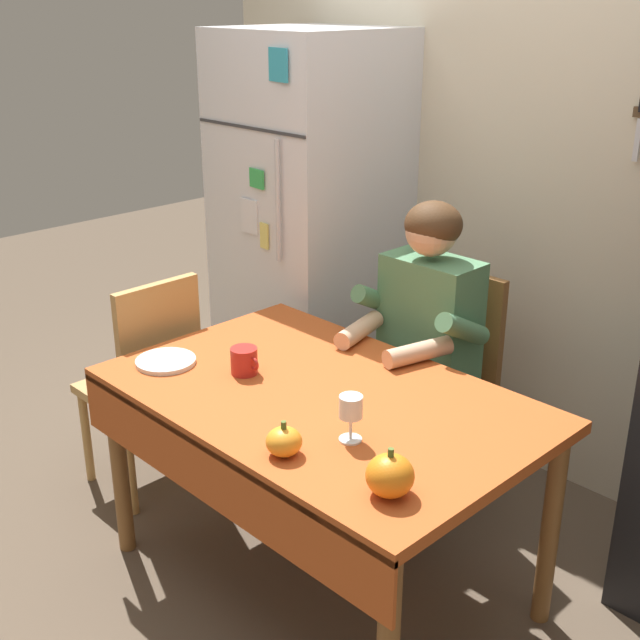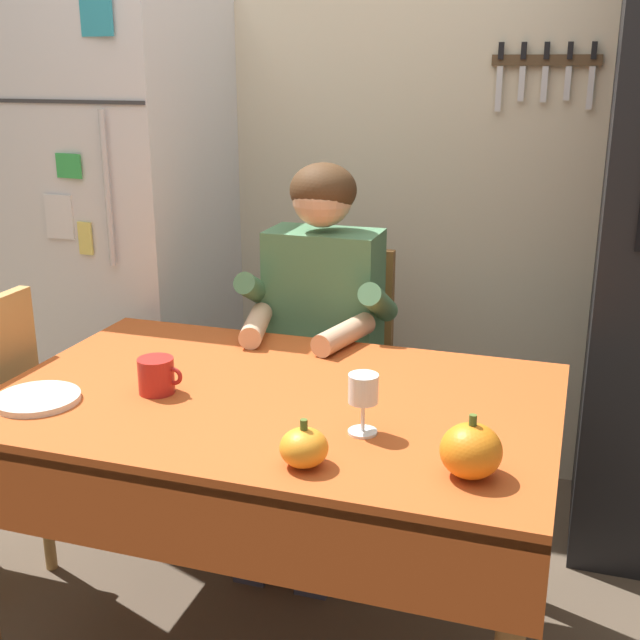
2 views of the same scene
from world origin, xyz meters
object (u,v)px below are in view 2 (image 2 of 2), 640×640
Objects in this scene: serving_tray at (37,399)px; wine_glass at (363,392)px; coffee_mug at (157,376)px; pumpkin_medium at (304,447)px; chair_behind_person at (334,371)px; seated_person at (317,325)px; dining_table at (272,428)px; pumpkin_large at (471,451)px; refrigerator at (122,240)px.

wine_glass is at bearing 5.60° from serving_tray.
pumpkin_medium reaches higher than coffee_mug.
seated_person reaches higher than chair_behind_person.
chair_behind_person is at bearing 95.73° from dining_table.
chair_behind_person reaches higher than coffee_mug.
serving_tray is at bearing -114.70° from chair_behind_person.
dining_table is 11.79× the size of coffee_mug.
dining_table is at bearing -84.27° from chair_behind_person.
pumpkin_large is (0.61, -1.04, 0.29)m from chair_behind_person.
pumpkin_medium is (-0.07, -0.19, -0.06)m from wine_glass.
dining_table is 0.35m from wine_glass.
chair_behind_person reaches higher than dining_table.
dining_table is 6.73× the size of serving_tray.
refrigerator is 15.15× the size of coffee_mug.
refrigerator is at bearing 125.18° from coffee_mug.
coffee_mug is at bearing 152.11° from pumpkin_medium.
chair_behind_person is 4.47× the size of serving_tray.
chair_behind_person reaches higher than wine_glass.
pumpkin_large is at bearing -54.59° from seated_person.
refrigerator is at bearing 137.09° from dining_table.
refrigerator reaches higher than serving_tray.
pumpkin_large is 0.65× the size of serving_tray.
pumpkin_large is 0.34m from pumpkin_medium.
chair_behind_person is (0.87, -0.09, -0.39)m from refrigerator.
serving_tray is (-0.54, -0.20, 0.09)m from dining_table.
pumpkin_medium is at bearing -76.02° from chair_behind_person.
wine_glass is 0.82m from serving_tray.
pumpkin_medium is (-0.33, -0.06, -0.02)m from pumpkin_large.
seated_person is 5.99× the size of serving_tray.
chair_behind_person is 7.83× the size of coffee_mug.
pumpkin_large reaches higher than pumpkin_medium.
wine_glass reaches higher than coffee_mug.
dining_table is at bearing 155.11° from wine_glass.
seated_person is 0.96m from pumpkin_medium.
seated_person is 1.05m from pumpkin_large.
seated_person is 9.23× the size of pumpkin_large.
pumpkin_large is 1.29× the size of pumpkin_medium.
seated_person is at bearing 106.70° from pumpkin_medium.
seated_person is at bearing -90.00° from chair_behind_person.
serving_tray is at bearing 171.54° from pumpkin_medium.
coffee_mug is 0.56m from wine_glass.
wine_glass is (0.35, -0.73, 0.10)m from seated_person.
wine_glass is (1.22, -1.01, -0.06)m from refrigerator.
seated_person is at bearing 125.41° from pumpkin_large.
pumpkin_large is at bearing -13.32° from coffee_mug.
chair_behind_person is 0.92m from coffee_mug.
pumpkin_large is (0.81, -0.19, 0.01)m from coffee_mug.
chair_behind_person reaches higher than pumpkin_large.
dining_table is 1.51× the size of chair_behind_person.
refrigerator is at bearing 142.50° from pumpkin_large.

